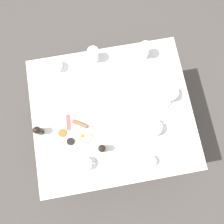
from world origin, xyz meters
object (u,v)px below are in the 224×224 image
object	(u,v)px
teapot_far	(153,128)
salt_grinder	(102,149)
creamer_jug	(151,161)
pepper_grinder	(38,131)
knife_by_plate	(86,94)
teacup_with_saucer_right	(57,66)
spoon_for_tea	(181,154)
teacup_with_saucer_left	(86,164)
water_glass_tall	(93,55)
fork_by_plate	(121,66)
breakfast_plate	(73,131)
teapot_near	(169,94)
water_glass_short	(144,50)
napkin_folded	(118,132)

from	to	relation	value
teapot_far	salt_grinder	bearing A→B (deg)	-179.85
creamer_jug	pepper_grinder	world-z (taller)	pepper_grinder
knife_by_plate	teacup_with_saucer_right	bearing A→B (deg)	37.05
creamer_jug	spoon_for_tea	xyz separation A→B (m)	(0.01, -0.22, -0.03)
teacup_with_saucer_left	creamer_jug	world-z (taller)	teacup_with_saucer_left
teacup_with_saucer_right	water_glass_tall	bearing A→B (deg)	-84.36
fork_by_plate	knife_by_plate	bearing A→B (deg)	120.28
breakfast_plate	spoon_for_tea	world-z (taller)	breakfast_plate
salt_grinder	spoon_for_tea	bearing A→B (deg)	-103.64
teacup_with_saucer_right	salt_grinder	size ratio (longest dim) A/B	1.16
knife_by_plate	spoon_for_tea	size ratio (longest dim) A/B	1.54
teapot_near	knife_by_plate	xyz separation A→B (m)	(0.12, 0.58, -0.04)
water_glass_short	breakfast_plate	bearing A→B (deg)	129.01
teapot_far	water_glass_short	world-z (taller)	water_glass_short
teacup_with_saucer_left	napkin_folded	xyz separation A→B (m)	(0.17, -0.25, -0.02)
teacup_with_saucer_left	pepper_grinder	bearing A→B (deg)	45.79
teapot_near	fork_by_plate	distance (m)	0.41
teapot_near	fork_by_plate	xyz separation A→B (m)	(0.28, 0.29, -0.04)
napkin_folded	fork_by_plate	distance (m)	0.49
fork_by_plate	water_glass_short	bearing A→B (deg)	-72.17
knife_by_plate	spoon_for_tea	bearing A→B (deg)	-132.97
breakfast_plate	salt_grinder	world-z (taller)	salt_grinder
breakfast_plate	water_glass_short	bearing A→B (deg)	-50.99
teapot_far	salt_grinder	size ratio (longest dim) A/B	1.65
water_glass_short	fork_by_plate	distance (m)	0.20
teacup_with_saucer_right	salt_grinder	world-z (taller)	salt_grinder
teapot_far	salt_grinder	world-z (taller)	salt_grinder
teacup_with_saucer_left	pepper_grinder	distance (m)	0.39
teacup_with_saucer_left	water_glass_tall	world-z (taller)	water_glass_tall
fork_by_plate	salt_grinder	bearing A→B (deg)	157.90
teapot_near	creamer_jug	bearing A→B (deg)	-177.01
breakfast_plate	water_glass_short	world-z (taller)	water_glass_short
teacup_with_saucer_left	salt_grinder	world-z (taller)	salt_grinder
teacup_with_saucer_left	pepper_grinder	xyz separation A→B (m)	(0.27, 0.28, 0.03)
teapot_far	water_glass_short	distance (m)	0.56
salt_grinder	napkin_folded	world-z (taller)	salt_grinder
breakfast_plate	creamer_jug	bearing A→B (deg)	-120.99
salt_grinder	spoon_for_tea	distance (m)	0.54
teacup_with_saucer_right	napkin_folded	xyz separation A→B (m)	(-0.55, -0.35, -0.02)
teacup_with_saucer_left	napkin_folded	distance (m)	0.30
pepper_grinder	salt_grinder	bearing A→B (deg)	-115.56
creamer_jug	salt_grinder	world-z (taller)	salt_grinder
teacup_with_saucer_right	fork_by_plate	distance (m)	0.47
teapot_far	napkin_folded	world-z (taller)	teapot_far
water_glass_short	creamer_jug	world-z (taller)	water_glass_short
water_glass_tall	spoon_for_tea	xyz separation A→B (m)	(-0.80, -0.47, -0.06)
water_glass_short	pepper_grinder	distance (m)	0.93
teacup_with_saucer_left	knife_by_plate	size ratio (longest dim) A/B	0.65
breakfast_plate	spoon_for_tea	xyz separation A→B (m)	(-0.28, -0.70, -0.01)
napkin_folded	teacup_with_saucer_left	bearing A→B (deg)	124.98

